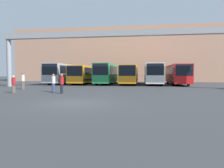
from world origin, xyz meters
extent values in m
plane|color=#2D3033|center=(0.00, 0.00, 0.00)|extent=(200.00, 200.00, 0.00)
cube|color=tan|center=(0.00, 37.52, 5.94)|extent=(50.72, 12.00, 11.89)
cylinder|color=gray|center=(-13.92, 13.57, 3.17)|extent=(0.60, 0.60, 6.35)
cube|color=gray|center=(0.00, 13.57, 6.70)|extent=(28.44, 0.80, 0.70)
cube|color=#999EA5|center=(-9.43, 21.28, 1.83)|extent=(2.57, 10.12, 2.95)
cube|color=black|center=(-9.43, 16.25, 2.38)|extent=(2.36, 0.06, 1.65)
cube|color=black|center=(-9.43, 21.28, 2.38)|extent=(2.60, 8.60, 1.24)
cube|color=#268C4C|center=(-9.43, 21.28, 0.88)|extent=(2.60, 9.61, 0.24)
cylinder|color=black|center=(-10.55, 18.45, 0.51)|extent=(0.28, 1.03, 1.03)
cylinder|color=black|center=(-8.31, 18.45, 0.51)|extent=(0.28, 1.03, 1.03)
cylinder|color=black|center=(-10.55, 24.12, 0.51)|extent=(0.28, 1.03, 1.03)
cylinder|color=black|center=(-8.31, 24.12, 0.51)|extent=(0.28, 1.03, 1.03)
cube|color=orange|center=(-5.66, 21.47, 1.66)|extent=(2.50, 10.48, 2.62)
cube|color=black|center=(-5.66, 16.25, 2.14)|extent=(2.30, 0.06, 1.47)
cube|color=black|center=(-5.66, 21.47, 2.14)|extent=(2.53, 8.91, 1.10)
cube|color=black|center=(-5.66, 21.47, 0.82)|extent=(2.53, 9.96, 0.24)
cylinder|color=black|center=(-6.75, 18.53, 0.50)|extent=(0.28, 1.00, 1.00)
cylinder|color=black|center=(-4.57, 18.53, 0.50)|extent=(0.28, 1.00, 1.00)
cylinder|color=black|center=(-6.75, 24.40, 0.50)|extent=(0.28, 1.00, 1.00)
cylinder|color=black|center=(-4.57, 24.40, 0.50)|extent=(0.28, 1.00, 1.00)
cube|color=#268C4C|center=(-1.89, 21.43, 1.82)|extent=(2.41, 10.40, 2.93)
cube|color=black|center=(-1.89, 16.25, 2.36)|extent=(2.22, 0.06, 1.64)
cube|color=black|center=(-1.89, 21.43, 2.36)|extent=(2.44, 8.84, 1.23)
cube|color=#268C4C|center=(-1.89, 21.43, 0.88)|extent=(2.44, 9.88, 0.24)
cylinder|color=black|center=(-2.93, 18.51, 0.47)|extent=(0.28, 0.95, 0.95)
cylinder|color=black|center=(-0.84, 18.51, 0.47)|extent=(0.28, 0.95, 0.95)
cylinder|color=black|center=(-2.93, 24.34, 0.47)|extent=(0.28, 0.95, 0.95)
cylinder|color=black|center=(-0.84, 24.34, 0.47)|extent=(0.28, 0.95, 0.95)
cube|color=orange|center=(1.89, 21.81, 1.69)|extent=(2.52, 11.17, 2.69)
cube|color=black|center=(1.89, 16.25, 2.19)|extent=(2.32, 0.06, 1.51)
cube|color=black|center=(1.89, 21.81, 2.19)|extent=(2.55, 9.50, 1.13)
cube|color=black|center=(1.89, 21.81, 0.83)|extent=(2.55, 10.62, 0.24)
cylinder|color=black|center=(0.79, 18.68, 0.46)|extent=(0.28, 0.91, 0.91)
cylinder|color=black|center=(2.98, 18.68, 0.46)|extent=(0.28, 0.91, 0.91)
cylinder|color=black|center=(0.79, 24.94, 0.46)|extent=(0.28, 0.91, 0.91)
cylinder|color=black|center=(2.98, 24.94, 0.46)|extent=(0.28, 0.91, 0.91)
cube|color=silver|center=(5.66, 21.76, 1.79)|extent=(2.51, 11.06, 2.88)
cube|color=black|center=(5.66, 16.25, 2.33)|extent=(2.31, 0.06, 1.61)
cube|color=black|center=(5.66, 21.76, 2.33)|extent=(2.54, 9.40, 1.21)
cube|color=#1966B2|center=(5.66, 21.76, 0.87)|extent=(2.54, 10.51, 0.24)
cylinder|color=black|center=(4.56, 18.66, 0.46)|extent=(0.28, 0.93, 0.93)
cylinder|color=black|center=(6.75, 18.66, 0.46)|extent=(0.28, 0.93, 0.93)
cylinder|color=black|center=(4.56, 24.85, 0.46)|extent=(0.28, 0.93, 0.93)
cylinder|color=black|center=(6.75, 24.85, 0.46)|extent=(0.28, 0.93, 0.93)
cube|color=red|center=(9.43, 21.46, 1.72)|extent=(2.42, 10.46, 2.74)
cube|color=black|center=(9.43, 16.25, 2.22)|extent=(2.23, 0.06, 1.53)
cube|color=black|center=(9.43, 21.46, 2.22)|extent=(2.45, 8.89, 1.15)
cube|color=#268C4C|center=(9.43, 21.46, 0.84)|extent=(2.45, 9.94, 0.24)
cylinder|color=black|center=(8.38, 18.53, 0.46)|extent=(0.28, 0.93, 0.93)
cylinder|color=black|center=(10.48, 18.53, 0.46)|extent=(0.28, 0.93, 0.93)
cylinder|color=black|center=(8.38, 24.39, 0.46)|extent=(0.28, 0.93, 0.93)
cylinder|color=black|center=(10.48, 24.39, 0.46)|extent=(0.28, 0.93, 0.93)
cylinder|color=navy|center=(-4.38, 6.71, 0.41)|extent=(0.19, 0.19, 0.82)
cylinder|color=navy|center=(-4.43, 6.55, 0.41)|extent=(0.19, 0.19, 0.82)
cylinder|color=beige|center=(-4.40, 6.63, 1.16)|extent=(0.36, 0.36, 0.68)
sphere|color=#8C6647|center=(-4.40, 6.63, 1.61)|extent=(0.22, 0.22, 0.22)
cylinder|color=brown|center=(-7.53, 5.32, 0.37)|extent=(0.17, 0.17, 0.75)
cylinder|color=brown|center=(-7.60, 5.19, 0.37)|extent=(0.17, 0.17, 0.75)
cylinder|color=#A5191E|center=(-7.57, 5.25, 1.06)|extent=(0.33, 0.33, 0.62)
sphere|color=beige|center=(-7.57, 5.25, 1.47)|extent=(0.20, 0.20, 0.20)
cylinder|color=black|center=(-3.09, 5.51, 0.41)|extent=(0.19, 0.19, 0.81)
cylinder|color=black|center=(-3.08, 5.35, 0.41)|extent=(0.19, 0.19, 0.81)
cylinder|color=#A5191E|center=(-3.08, 5.43, 1.15)|extent=(0.36, 0.36, 0.68)
sphere|color=#8C6647|center=(-3.08, 5.43, 1.60)|extent=(0.22, 0.22, 0.22)
cylinder|color=brown|center=(-9.30, 9.27, 0.44)|extent=(0.20, 0.20, 0.89)
cylinder|color=brown|center=(-9.24, 9.44, 0.44)|extent=(0.20, 0.20, 0.89)
cylinder|color=beige|center=(-9.27, 9.36, 1.25)|extent=(0.39, 0.39, 0.74)
sphere|color=brown|center=(-9.27, 9.36, 1.74)|extent=(0.24, 0.24, 0.24)
camera|label=1|loc=(3.84, -11.20, 1.74)|focal=32.00mm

